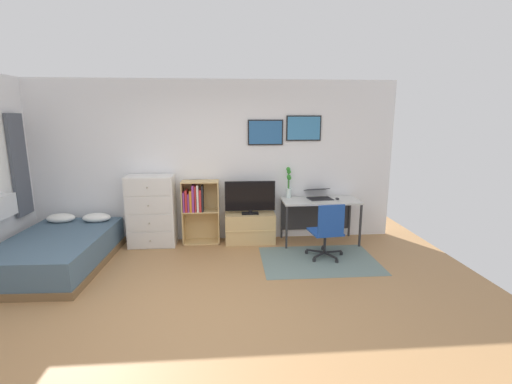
{
  "coord_description": "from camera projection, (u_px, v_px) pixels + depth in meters",
  "views": [
    {
      "loc": [
        0.22,
        -3.66,
        2.1
      ],
      "look_at": [
        0.62,
        1.5,
        1.01
      ],
      "focal_mm": 25.21,
      "sensor_mm": 36.0,
      "label": 1
    }
  ],
  "objects": [
    {
      "name": "bed",
      "position": [
        58.0,
        251.0,
        5.1
      ],
      "size": [
        1.34,
        2.06,
        0.58
      ],
      "rotation": [
        0.0,
        0.0,
        -0.03
      ],
      "color": "brown",
      "rests_on": "ground_plane"
    },
    {
      "name": "bamboo_vase",
      "position": [
        289.0,
        183.0,
        6.11
      ],
      "size": [
        0.09,
        0.1,
        0.53
      ],
      "color": "silver",
      "rests_on": "desk"
    },
    {
      "name": "wall_back_with_posters",
      "position": [
        216.0,
        161.0,
        6.08
      ],
      "size": [
        6.12,
        0.09,
        2.7
      ],
      "color": "white",
      "rests_on": "ground_plane"
    },
    {
      "name": "tv_stand",
      "position": [
        250.0,
        228.0,
        6.09
      ],
      "size": [
        0.83,
        0.41,
        0.5
      ],
      "color": "tan",
      "rests_on": "ground_plane"
    },
    {
      "name": "desk",
      "position": [
        319.0,
        206.0,
        6.09
      ],
      "size": [
        1.28,
        0.59,
        0.74
      ],
      "color": "silver",
      "rests_on": "ground_plane"
    },
    {
      "name": "television",
      "position": [
        250.0,
        198.0,
        5.96
      ],
      "size": [
        0.84,
        0.16,
        0.56
      ],
      "color": "black",
      "rests_on": "tv_stand"
    },
    {
      "name": "area_rug",
      "position": [
        319.0,
        260.0,
        5.35
      ],
      "size": [
        1.7,
        1.2,
        0.01
      ],
      "primitive_type": "cube",
      "color": "slate",
      "rests_on": "ground_plane"
    },
    {
      "name": "ground_plane",
      "position": [
        211.0,
        310.0,
        3.98
      ],
      "size": [
        7.2,
        7.2,
        0.0
      ],
      "primitive_type": "plane",
      "color": "#A87A4C"
    },
    {
      "name": "laptop",
      "position": [
        319.0,
        194.0,
        6.1
      ],
      "size": [
        0.44,
        0.47,
        0.17
      ],
      "rotation": [
        0.0,
        0.0,
        0.13
      ],
      "color": "#333338",
      "rests_on": "desk"
    },
    {
      "name": "computer_mouse",
      "position": [
        337.0,
        199.0,
        6.0
      ],
      "size": [
        0.06,
        0.1,
        0.03
      ],
      "primitive_type": "ellipsoid",
      "color": "#262628",
      "rests_on": "desk"
    },
    {
      "name": "bookshelf",
      "position": [
        198.0,
        206.0,
        6.0
      ],
      "size": [
        0.61,
        0.3,
        1.06
      ],
      "color": "tan",
      "rests_on": "ground_plane"
    },
    {
      "name": "office_chair",
      "position": [
        328.0,
        230.0,
        5.32
      ],
      "size": [
        0.57,
        0.58,
        0.86
      ],
      "rotation": [
        0.0,
        0.0,
        0.13
      ],
      "color": "#232326",
      "rests_on": "ground_plane"
    },
    {
      "name": "dresser",
      "position": [
        152.0,
        211.0,
        5.89
      ],
      "size": [
        0.75,
        0.46,
        1.17
      ],
      "color": "silver",
      "rests_on": "ground_plane"
    }
  ]
}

